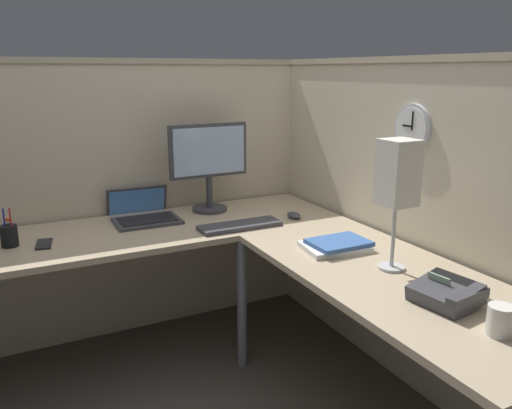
# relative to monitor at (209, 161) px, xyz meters

# --- Properties ---
(ground_plane) EXTENTS (6.80, 6.80, 0.00)m
(ground_plane) POSITION_rel_monitor_xyz_m (-0.18, -0.64, -1.02)
(ground_plane) COLOR #4C443D
(cubicle_wall_back) EXTENTS (2.57, 0.12, 1.58)m
(cubicle_wall_back) POSITION_rel_monitor_xyz_m (-0.55, 0.23, -0.23)
(cubicle_wall_back) COLOR beige
(cubicle_wall_back) RESTS_ON ground
(cubicle_wall_right) EXTENTS (0.12, 2.37, 1.58)m
(cubicle_wall_right) POSITION_rel_monitor_xyz_m (0.69, -0.90, -0.23)
(cubicle_wall_right) COLOR beige
(cubicle_wall_right) RESTS_ON ground
(desk) EXTENTS (2.35, 2.15, 0.73)m
(desk) POSITION_rel_monitor_xyz_m (-0.33, -0.69, -0.39)
(desk) COLOR tan
(desk) RESTS_ON ground
(monitor) EXTENTS (0.46, 0.20, 0.50)m
(monitor) POSITION_rel_monitor_xyz_m (0.00, 0.00, 0.00)
(monitor) COLOR #38383D
(monitor) RESTS_ON desk
(laptop) EXTENTS (0.35, 0.39, 0.22)m
(laptop) POSITION_rel_monitor_xyz_m (-0.39, 0.03, -0.27)
(laptop) COLOR #38383D
(laptop) RESTS_ON desk
(keyboard) EXTENTS (0.43, 0.14, 0.02)m
(keyboard) POSITION_rel_monitor_xyz_m (0.02, -0.38, -0.28)
(keyboard) COLOR #38383D
(keyboard) RESTS_ON desk
(computer_mouse) EXTENTS (0.06, 0.10, 0.03)m
(computer_mouse) POSITION_rel_monitor_xyz_m (0.35, -0.35, -0.28)
(computer_mouse) COLOR #38383D
(computer_mouse) RESTS_ON desk
(pen_cup) EXTENTS (0.08, 0.08, 0.18)m
(pen_cup) POSITION_rel_monitor_xyz_m (-1.05, -0.16, -0.24)
(pen_cup) COLOR black
(pen_cup) RESTS_ON desk
(cell_phone) EXTENTS (0.09, 0.15, 0.01)m
(cell_phone) POSITION_rel_monitor_xyz_m (-0.91, -0.21, -0.29)
(cell_phone) COLOR black
(cell_phone) RESTS_ON desk
(office_phone) EXTENTS (0.22, 0.23, 0.11)m
(office_phone) POSITION_rel_monitor_xyz_m (0.27, -1.51, -0.26)
(office_phone) COLOR #38383D
(office_phone) RESTS_ON desk
(book_stack) EXTENTS (0.31, 0.25, 0.04)m
(book_stack) POSITION_rel_monitor_xyz_m (0.26, -0.88, -0.27)
(book_stack) COLOR silver
(book_stack) RESTS_ON desk
(desk_lamp_paper) EXTENTS (0.13, 0.13, 0.53)m
(desk_lamp_paper) POSITION_rel_monitor_xyz_m (0.33, -1.17, 0.09)
(desk_lamp_paper) COLOR #B7BABF
(desk_lamp_paper) RESTS_ON desk
(coffee_mug) EXTENTS (0.08, 0.08, 0.10)m
(coffee_mug) POSITION_rel_monitor_xyz_m (0.26, -1.74, -0.25)
(coffee_mug) COLOR silver
(coffee_mug) RESTS_ON desk
(wall_clock) EXTENTS (0.04, 0.22, 0.22)m
(wall_clock) POSITION_rel_monitor_xyz_m (0.63, -0.92, 0.24)
(wall_clock) COLOR #B7BABF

